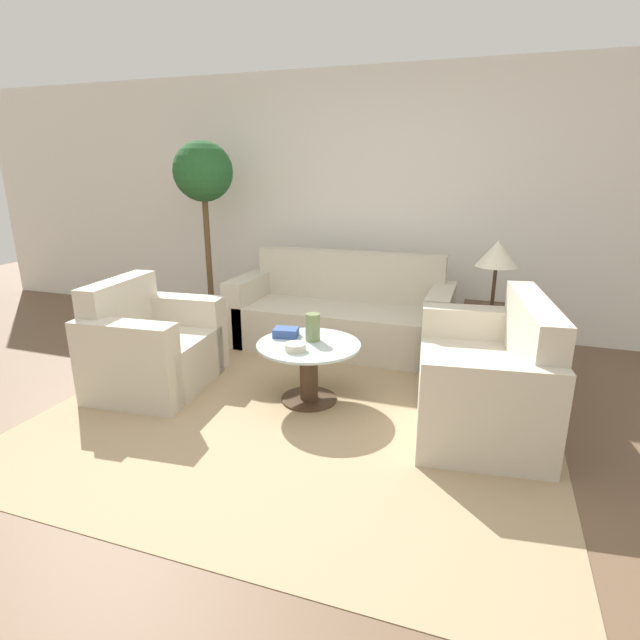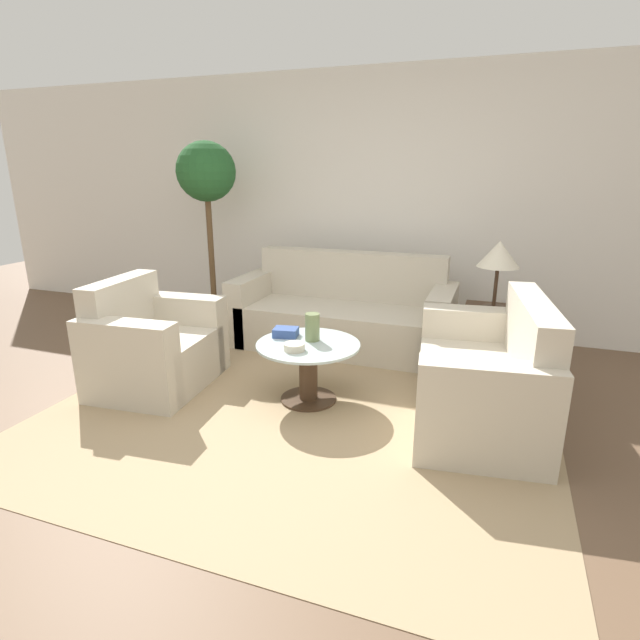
{
  "view_description": "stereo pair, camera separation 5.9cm",
  "coord_description": "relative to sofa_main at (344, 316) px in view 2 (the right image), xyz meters",
  "views": [
    {
      "loc": [
        1.22,
        -2.33,
        1.65
      ],
      "look_at": [
        0.05,
        1.07,
        0.55
      ],
      "focal_mm": 28.0,
      "sensor_mm": 36.0,
      "label": 1
    },
    {
      "loc": [
        1.28,
        -2.31,
        1.65
      ],
      "look_at": [
        0.05,
        1.07,
        0.55
      ],
      "focal_mm": 28.0,
      "sensor_mm": 36.0,
      "label": 2
    }
  ],
  "objects": [
    {
      "name": "ground_plane",
      "position": [
        0.08,
        -2.09,
        -0.29
      ],
      "size": [
        14.0,
        14.0,
        0.0
      ],
      "primitive_type": "plane",
      "color": "brown"
    },
    {
      "name": "wall_back",
      "position": [
        0.08,
        0.74,
        1.01
      ],
      "size": [
        10.0,
        0.06,
        2.6
      ],
      "color": "white",
      "rests_on": "ground_plane"
    },
    {
      "name": "rug",
      "position": [
        0.12,
        -1.26,
        -0.28
      ],
      "size": [
        3.41,
        3.36,
        0.01
      ],
      "color": "tan",
      "rests_on": "ground_plane"
    },
    {
      "name": "sofa_main",
      "position": [
        0.0,
        0.0,
        0.0
      ],
      "size": [
        2.05,
        0.82,
        0.87
      ],
      "color": "beige",
      "rests_on": "ground_plane"
    },
    {
      "name": "armchair",
      "position": [
        -1.14,
        -1.4,
        0.0
      ],
      "size": [
        0.83,
        1.03,
        0.84
      ],
      "rotation": [
        0.0,
        0.0,
        1.66
      ],
      "color": "beige",
      "rests_on": "ground_plane"
    },
    {
      "name": "loveseat",
      "position": [
        1.37,
        -1.15,
        0.0
      ],
      "size": [
        0.94,
        1.43,
        0.86
      ],
      "rotation": [
        0.0,
        0.0,
        -1.44
      ],
      "color": "beige",
      "rests_on": "ground_plane"
    },
    {
      "name": "coffee_table",
      "position": [
        0.12,
        -1.26,
        0.0
      ],
      "size": [
        0.75,
        0.75,
        0.45
      ],
      "color": "#422D1E",
      "rests_on": "ground_plane"
    },
    {
      "name": "side_table",
      "position": [
        1.35,
        -0.17,
        -0.02
      ],
      "size": [
        0.46,
        0.46,
        0.53
      ],
      "color": "#422D1E",
      "rests_on": "ground_plane"
    },
    {
      "name": "table_lamp",
      "position": [
        1.35,
        -0.17,
        0.69
      ],
      "size": [
        0.34,
        0.34,
        0.56
      ],
      "color": "#422D1E",
      "rests_on": "side_table"
    },
    {
      "name": "potted_plant",
      "position": [
        -1.5,
        0.11,
        1.14
      ],
      "size": [
        0.59,
        0.59,
        1.91
      ],
      "color": "#3D3833",
      "rests_on": "ground_plane"
    },
    {
      "name": "vase",
      "position": [
        0.13,
        -1.19,
        0.26
      ],
      "size": [
        0.11,
        0.11,
        0.2
      ],
      "color": "#6B7A4C",
      "rests_on": "coffee_table"
    },
    {
      "name": "bowl",
      "position": [
        0.09,
        -1.43,
        0.19
      ],
      "size": [
        0.15,
        0.15,
        0.05
      ],
      "color": "beige",
      "rests_on": "coffee_table"
    },
    {
      "name": "book_stack",
      "position": [
        -0.09,
        -1.17,
        0.19
      ],
      "size": [
        0.2,
        0.16,
        0.06
      ],
      "rotation": [
        0.0,
        0.0,
        0.18
      ],
      "color": "#334C8C",
      "rests_on": "coffee_table"
    }
  ]
}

